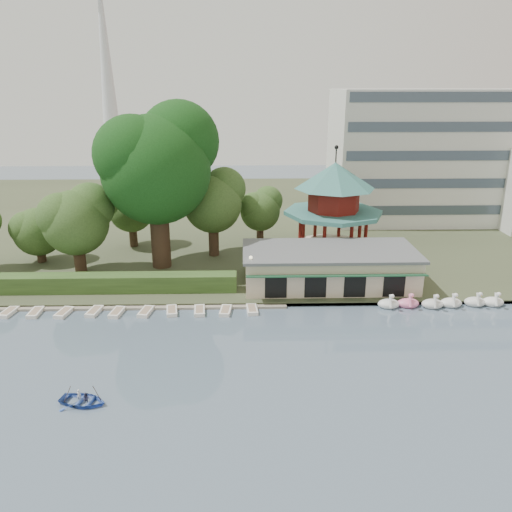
{
  "coord_description": "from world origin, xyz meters",
  "views": [
    {
      "loc": [
        0.83,
        -28.39,
        20.9
      ],
      "look_at": [
        2.0,
        18.0,
        5.0
      ],
      "focal_mm": 35.0,
      "sensor_mm": 36.0,
      "label": 1
    }
  ],
  "objects_px": {
    "dock": "(116,306)",
    "big_tree": "(157,161)",
    "pavilion": "(334,200)",
    "rowboat_with_passengers": "(83,398)",
    "boathouse": "(329,267)"
  },
  "relations": [
    {
      "from": "big_tree",
      "to": "pavilion",
      "type": "bearing_deg",
      "value": 10.34
    },
    {
      "from": "dock",
      "to": "big_tree",
      "type": "relative_size",
      "value": 1.78
    },
    {
      "from": "dock",
      "to": "big_tree",
      "type": "bearing_deg",
      "value": 73.93
    },
    {
      "from": "pavilion",
      "to": "big_tree",
      "type": "height_order",
      "value": "big_tree"
    },
    {
      "from": "rowboat_with_passengers",
      "to": "boathouse",
      "type": "bearing_deg",
      "value": 45.4
    },
    {
      "from": "pavilion",
      "to": "rowboat_with_passengers",
      "type": "height_order",
      "value": "pavilion"
    },
    {
      "from": "boathouse",
      "to": "big_tree",
      "type": "height_order",
      "value": "big_tree"
    },
    {
      "from": "boathouse",
      "to": "pavilion",
      "type": "height_order",
      "value": "pavilion"
    },
    {
      "from": "dock",
      "to": "boathouse",
      "type": "relative_size",
      "value": 1.83
    },
    {
      "from": "big_tree",
      "to": "rowboat_with_passengers",
      "type": "xyz_separation_m",
      "value": [
        -1.58,
        -26.92,
        -12.4
      ]
    },
    {
      "from": "big_tree",
      "to": "rowboat_with_passengers",
      "type": "height_order",
      "value": "big_tree"
    },
    {
      "from": "dock",
      "to": "big_tree",
      "type": "xyz_separation_m",
      "value": [
        3.17,
        11.0,
        12.76
      ]
    },
    {
      "from": "big_tree",
      "to": "rowboat_with_passengers",
      "type": "bearing_deg",
      "value": -93.36
    },
    {
      "from": "boathouse",
      "to": "pavilion",
      "type": "relative_size",
      "value": 1.38
    },
    {
      "from": "boathouse",
      "to": "rowboat_with_passengers",
      "type": "xyz_separation_m",
      "value": [
        -20.41,
        -20.7,
        -1.89
      ]
    }
  ]
}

